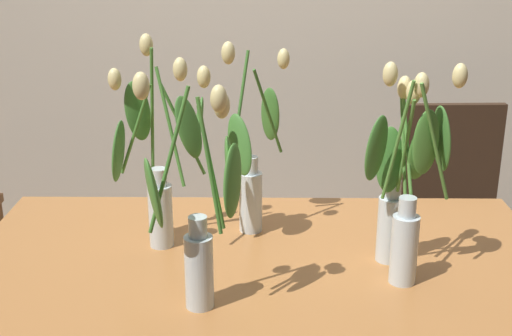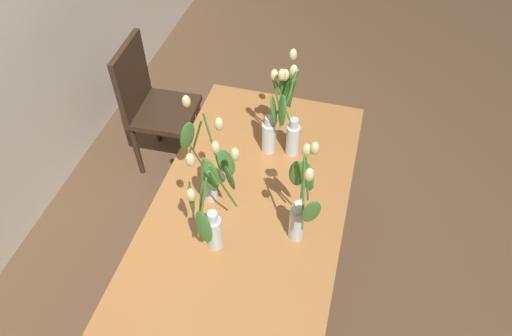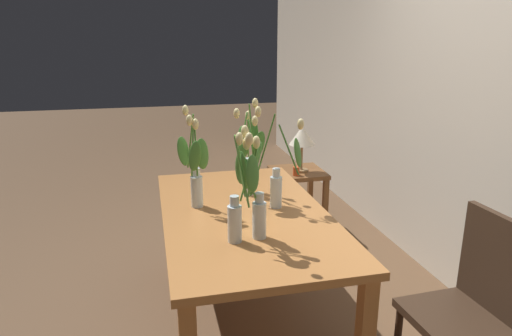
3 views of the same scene
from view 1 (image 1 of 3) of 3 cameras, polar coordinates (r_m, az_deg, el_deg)
dining_table at (r=1.92m, az=0.36°, el=-9.99°), size 1.60×0.90×0.74m
tulip_vase_0 at (r=1.98m, az=-0.30°, el=-0.35°), size 0.19×0.30×0.57m
tulip_vase_1 at (r=1.74m, az=12.29°, el=-2.57°), size 0.25×0.16×0.55m
tulip_vase_2 at (r=1.81m, az=11.85°, el=-2.50°), size 0.13×0.15×0.53m
tulip_vase_3 at (r=1.57m, az=-4.62°, el=-4.82°), size 0.23×0.17×0.57m
tulip_vase_4 at (r=1.89m, az=-7.93°, el=0.16°), size 0.28×0.19×0.59m
dining_chair at (r=2.88m, az=16.21°, el=-3.22°), size 0.42×0.42×0.93m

